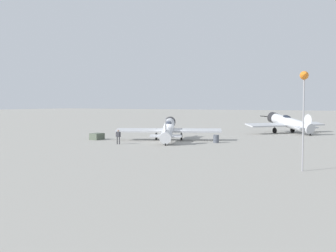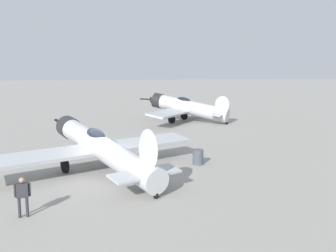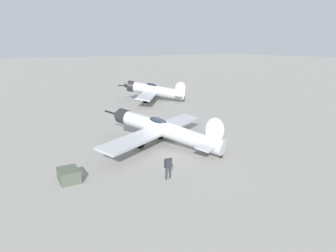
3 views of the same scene
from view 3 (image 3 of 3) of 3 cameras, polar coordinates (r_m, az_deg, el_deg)
The scene contains 6 objects.
ground_plane at distance 25.17m, azimuth 0.00°, elevation -3.96°, with size 400.00×400.00×0.00m, color gray.
airplane_foreground at distance 25.02m, azimuth -1.01°, elevation -0.65°, with size 10.99×12.10×3.11m.
airplane_mid_apron at distance 45.65m, azimuth -2.71°, elevation 6.67°, with size 11.52×9.66×3.07m.
ground_crew_mechanic at distance 19.05m, azimuth -0.00°, elevation -7.31°, with size 0.24×0.61×1.56m.
equipment_crate at distance 19.95m, azimuth -18.13°, elevation -8.76°, with size 1.58×1.24×0.78m.
fuel_drum at distance 29.07m, azimuth 8.01°, elevation -0.57°, with size 0.67×0.67×0.90m.
Camera 3 is at (20.09, -12.78, 8.17)m, focal length 32.44 mm.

